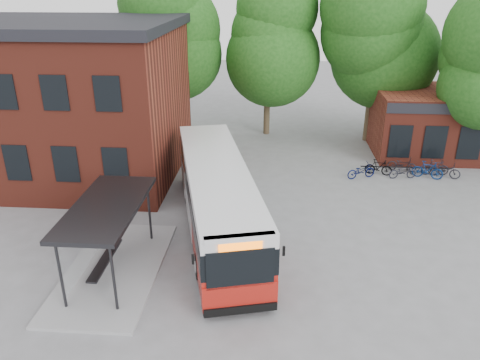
# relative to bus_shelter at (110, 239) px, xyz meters

# --- Properties ---
(ground) EXTENTS (100.00, 100.00, 0.00)m
(ground) POSITION_rel_bus_shelter_xyz_m (4.50, 1.00, -1.45)
(ground) COLOR slate
(station_building) EXTENTS (18.40, 10.40, 8.50)m
(station_building) POSITION_rel_bus_shelter_xyz_m (-8.50, 10.00, 2.80)
(station_building) COLOR maroon
(station_building) RESTS_ON ground
(bus_shelter) EXTENTS (3.60, 7.00, 2.90)m
(bus_shelter) POSITION_rel_bus_shelter_xyz_m (0.00, 0.00, 0.00)
(bus_shelter) COLOR #28282B
(bus_shelter) RESTS_ON ground
(bike_rail) EXTENTS (5.20, 0.10, 0.38)m
(bike_rail) POSITION_rel_bus_shelter_xyz_m (13.78, 11.00, -1.26)
(bike_rail) COLOR #28282B
(bike_rail) RESTS_ON ground
(tree_0) EXTENTS (7.92, 7.92, 11.00)m
(tree_0) POSITION_rel_bus_shelter_xyz_m (-1.50, 17.00, 4.05)
(tree_0) COLOR #194A13
(tree_0) RESTS_ON ground
(tree_1) EXTENTS (7.92, 7.92, 10.40)m
(tree_1) POSITION_rel_bus_shelter_xyz_m (5.50, 18.00, 3.75)
(tree_1) COLOR #194A13
(tree_1) RESTS_ON ground
(tree_2) EXTENTS (7.92, 7.92, 11.00)m
(tree_2) POSITION_rel_bus_shelter_xyz_m (12.50, 17.00, 4.05)
(tree_2) COLOR #194A13
(tree_2) RESTS_ON ground
(tree_3) EXTENTS (7.04, 7.04, 9.28)m
(tree_3) POSITION_rel_bus_shelter_xyz_m (17.50, 13.00, 3.19)
(tree_3) COLOR #194A13
(tree_3) RESTS_ON ground
(city_bus) EXTENTS (5.49, 12.55, 3.12)m
(city_bus) POSITION_rel_bus_shelter_xyz_m (3.65, 3.50, 0.11)
(city_bus) COLOR #A81A12
(city_bus) RESTS_ON ground
(bicycle_0) EXTENTS (1.79, 1.15, 0.89)m
(bicycle_0) POSITION_rel_bus_shelter_xyz_m (11.04, 10.04, -1.01)
(bicycle_0) COLOR #040C3E
(bicycle_0) RESTS_ON ground
(bicycle_1) EXTENTS (1.59, 0.77, 0.92)m
(bicycle_1) POSITION_rel_bus_shelter_xyz_m (12.12, 10.63, -0.99)
(bicycle_1) COLOR black
(bicycle_1) RESTS_ON ground
(bicycle_2) EXTENTS (1.62, 0.76, 0.82)m
(bicycle_2) POSITION_rel_bus_shelter_xyz_m (13.38, 10.18, -1.04)
(bicycle_2) COLOR #1F202B
(bicycle_2) RESTS_ON ground
(bicycle_4) EXTENTS (1.71, 1.00, 0.85)m
(bicycle_4) POSITION_rel_bus_shelter_xyz_m (13.62, 11.32, -1.02)
(bicycle_4) COLOR black
(bicycle_4) RESTS_ON ground
(bicycle_5) EXTENTS (1.76, 1.02, 1.02)m
(bicycle_5) POSITION_rel_bus_shelter_xyz_m (14.79, 10.29, -0.94)
(bicycle_5) COLOR navy
(bicycle_5) RESTS_ON ground
(bicycle_6) EXTENTS (1.82, 1.24, 0.91)m
(bicycle_6) POSITION_rel_bus_shelter_xyz_m (15.80, 10.54, -1.00)
(bicycle_6) COLOR black
(bicycle_6) RESTS_ON ground
(bicycle_7) EXTENTS (1.57, 0.45, 0.94)m
(bicycle_7) POSITION_rel_bus_shelter_xyz_m (15.36, 10.82, -0.98)
(bicycle_7) COLOR black
(bicycle_7) RESTS_ON ground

